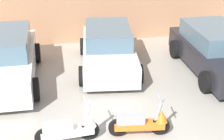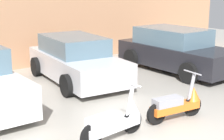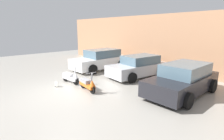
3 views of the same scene
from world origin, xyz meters
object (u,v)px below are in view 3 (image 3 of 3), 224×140
Objects in this scene: car_rear_left at (101,60)px; car_rear_center at (138,66)px; placard_near_left_scooter at (56,85)px; car_rear_right at (183,80)px; scooter_front_left at (71,77)px; scooter_front_right at (88,84)px.

car_rear_left is 3.17m from car_rear_center.
car_rear_left is 15.94× the size of placard_near_left_scooter.
scooter_front_left is at bearing -58.28° from car_rear_right.
scooter_front_right is at bearing 44.27° from car_rear_left.
scooter_front_right is at bearing -46.74° from car_rear_right.
scooter_front_left is 1.58m from scooter_front_right.
scooter_front_left is 0.35× the size of car_rear_right.
car_rear_left is 4.54m from placard_near_left_scooter.
placard_near_left_scooter is at bearing -93.45° from scooter_front_left.
car_rear_center is 15.10× the size of placard_near_left_scooter.
placard_near_left_scooter is (-1.53, -4.56, -0.50)m from car_rear_center.
placard_near_left_scooter is (0.01, -0.84, -0.23)m from scooter_front_left.
car_rear_left reaches higher than scooter_front_left.
car_rear_center is at bearing 98.49° from scooter_front_right.
scooter_front_right is 0.33× the size of car_rear_left.
scooter_front_right is at bearing 8.14° from car_rear_center.
car_rear_center is at bearing 71.47° from placard_near_left_scooter.
scooter_front_left is at bearing 90.42° from placard_near_left_scooter.
car_rear_right is (3.20, -0.90, 0.04)m from car_rear_center.
scooter_front_left is 5.38× the size of placard_near_left_scooter.
placard_near_left_scooter is (-1.58, -0.79, -0.23)m from scooter_front_right.
car_rear_center is at bearing 63.72° from scooter_front_left.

